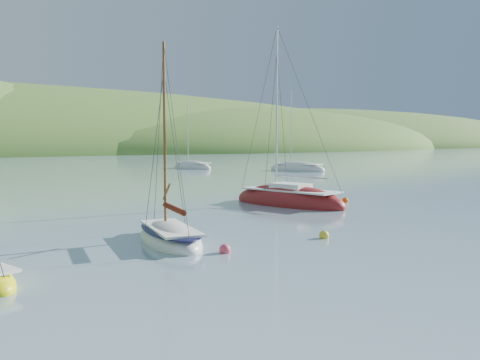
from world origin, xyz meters
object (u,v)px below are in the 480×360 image
daysailer_white (170,237)px  distant_sloop_d (297,169)px  sloop_red (288,201)px  distant_sloop_b (192,167)px

daysailer_white → distant_sloop_d: size_ratio=0.78×
sloop_red → distant_sloop_d: bearing=35.9°
distant_sloop_b → daysailer_white: bearing=-131.3°
daysailer_white → distant_sloop_b: bearing=71.8°
daysailer_white → distant_sloop_b: (27.58, 48.94, -0.03)m
distant_sloop_b → distant_sloop_d: size_ratio=0.92×
daysailer_white → distant_sloop_d: bearing=55.5°
daysailer_white → distant_sloop_b: distant_sloop_b is taller
daysailer_white → sloop_red: sloop_red is taller
daysailer_white → sloop_red: bearing=41.7°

